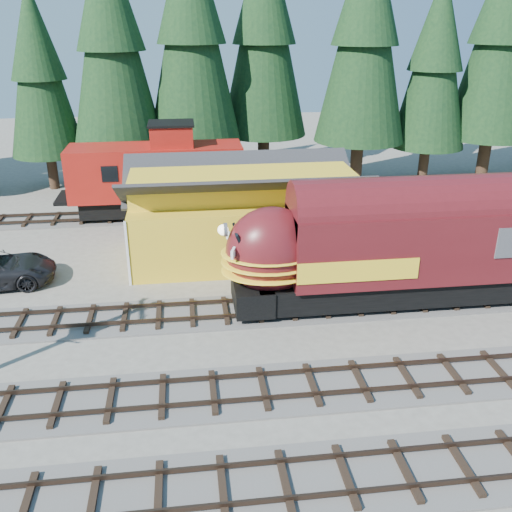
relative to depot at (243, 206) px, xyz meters
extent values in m
plane|color=#6B665B|center=(0.00, -10.50, -2.96)|extent=(120.00, 120.00, 0.00)
cube|color=#4C4947|center=(10.00, -6.50, -2.92)|extent=(68.00, 3.20, 0.08)
cube|color=#38281E|center=(10.00, -7.22, -2.71)|extent=(68.00, 0.08, 0.16)
cube|color=#38281E|center=(10.00, -5.78, -2.71)|extent=(68.00, 0.08, 0.16)
cube|color=#4C4947|center=(-10.00, 7.50, -2.92)|extent=(32.00, 3.20, 0.08)
cube|color=#38281E|center=(-10.00, 6.78, -2.71)|extent=(32.00, 0.08, 0.16)
cube|color=#38281E|center=(-10.00, 8.22, -2.71)|extent=(32.00, 0.08, 0.16)
cube|color=gold|center=(0.00, 0.00, -1.26)|extent=(12.00, 6.00, 3.40)
cube|color=yellow|center=(0.00, 0.00, 1.16)|extent=(11.88, 3.30, 1.44)
cube|color=white|center=(-6.04, -1.00, -0.76)|extent=(0.06, 2.40, 0.60)
cone|color=black|center=(-13.15, 15.38, 5.88)|extent=(5.39, 5.39, 12.28)
cone|color=black|center=(-7.74, 14.56, 8.03)|extent=(6.71, 6.71, 15.28)
cone|color=black|center=(-2.05, 15.00, 8.48)|extent=(6.98, 6.98, 15.91)
cone|color=black|center=(3.58, 17.33, 8.31)|extent=(6.88, 6.88, 15.66)
cone|color=black|center=(10.52, 13.76, 8.34)|extent=(6.90, 6.90, 15.71)
cone|color=black|center=(16.07, 13.64, 6.38)|extent=(5.70, 5.70, 12.98)
cone|color=black|center=(21.15, 13.67, 8.38)|extent=(6.92, 6.92, 15.77)
cube|color=black|center=(7.48, -6.50, -2.05)|extent=(15.13, 2.71, 1.17)
cube|color=#521216|center=(8.33, -6.50, 0.13)|extent=(13.80, 3.18, 3.18)
ellipsoid|color=#521216|center=(0.58, -6.50, 0.02)|extent=(4.03, 3.12, 3.93)
sphere|color=white|center=(-1.52, -6.50, 1.08)|extent=(0.47, 0.47, 0.47)
cube|color=black|center=(-4.85, 7.50, -2.08)|extent=(10.01, 2.58, 1.11)
cube|color=#9D1710|center=(-4.85, 7.50, 0.15)|extent=(11.12, 3.23, 3.34)
cube|color=#9D1710|center=(-3.74, 7.50, 2.48)|extent=(2.67, 2.45, 1.33)
camera|label=1|loc=(-3.01, -29.34, 9.58)|focal=40.00mm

